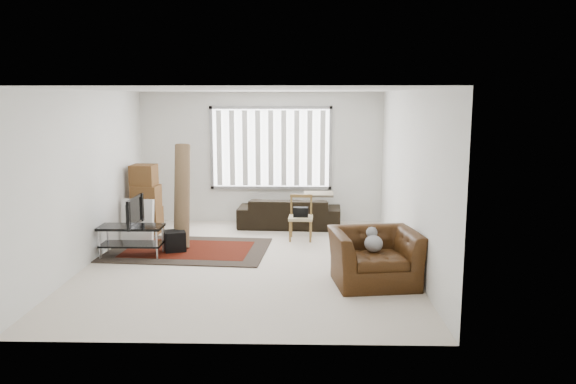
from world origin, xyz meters
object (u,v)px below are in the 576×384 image
sofa (289,208)px  side_chair (301,215)px  armchair (374,253)px  moving_boxes (146,202)px  tv_stand (131,234)px

sofa → side_chair: (0.23, -0.99, 0.06)m
armchair → moving_boxes: bearing=136.4°
moving_boxes → armchair: moving_boxes is taller
tv_stand → moving_boxes: size_ratio=0.78×
armchair → tv_stand: bearing=153.7°
sofa → armchair: (1.26, -3.44, 0.04)m
tv_stand → side_chair: side_chair is taller
tv_stand → armchair: armchair is taller
tv_stand → moving_boxes: moving_boxes is taller
sofa → armchair: 3.67m
tv_stand → side_chair: bearing=23.3°
moving_boxes → armchair: (4.00, -2.88, -0.18)m
moving_boxes → armchair: size_ratio=1.02×
tv_stand → armchair: (3.80, -1.26, 0.06)m
sofa → side_chair: size_ratio=2.50×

